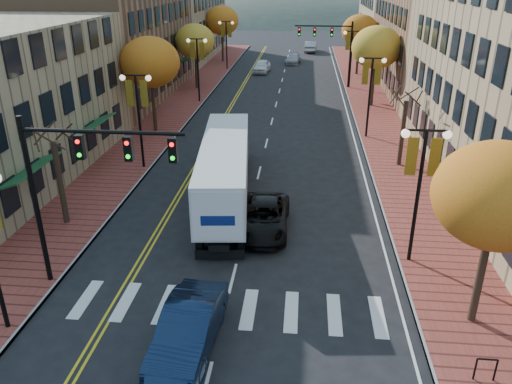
# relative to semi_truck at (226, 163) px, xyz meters

# --- Properties ---
(ground) EXTENTS (200.00, 200.00, 0.00)m
(ground) POSITION_rel_semi_truck_xyz_m (1.46, -11.99, -2.11)
(ground) COLOR black
(ground) RESTS_ON ground
(sidewalk_left) EXTENTS (4.00, 85.00, 0.15)m
(sidewalk_left) POSITION_rel_semi_truck_xyz_m (-7.54, 20.51, -2.03)
(sidewalk_left) COLOR brown
(sidewalk_left) RESTS_ON ground
(sidewalk_right) EXTENTS (4.00, 85.00, 0.15)m
(sidewalk_right) POSITION_rel_semi_truck_xyz_m (10.46, 20.51, -2.03)
(sidewalk_right) COLOR brown
(sidewalk_right) RESTS_ON ground
(building_left_mid) EXTENTS (12.00, 24.00, 11.00)m
(building_left_mid) POSITION_rel_semi_truck_xyz_m (-15.54, 24.01, 3.39)
(building_left_mid) COLOR brown
(building_left_mid) RESTS_ON ground
(building_left_far) EXTENTS (12.00, 26.00, 9.50)m
(building_left_far) POSITION_rel_semi_truck_xyz_m (-15.54, 49.01, 2.64)
(building_left_far) COLOR #9E8966
(building_left_far) RESTS_ON ground
(building_right_mid) EXTENTS (15.00, 24.00, 10.00)m
(building_right_mid) POSITION_rel_semi_truck_xyz_m (19.96, 30.01, 2.89)
(building_right_mid) COLOR brown
(building_right_mid) RESTS_ON ground
(building_right_far) EXTENTS (15.00, 20.00, 11.00)m
(building_right_far) POSITION_rel_semi_truck_xyz_m (19.96, 52.01, 3.39)
(building_right_far) COLOR #9E8966
(building_right_far) RESTS_ON ground
(tree_left_a) EXTENTS (0.28, 0.28, 4.20)m
(tree_left_a) POSITION_rel_semi_truck_xyz_m (-7.54, -3.99, 0.14)
(tree_left_a) COLOR #382619
(tree_left_a) RESTS_ON sidewalk_left
(tree_left_b) EXTENTS (4.48, 4.48, 7.21)m
(tree_left_b) POSITION_rel_semi_truck_xyz_m (-7.54, 12.01, 3.34)
(tree_left_b) COLOR #382619
(tree_left_b) RESTS_ON sidewalk_left
(tree_left_c) EXTENTS (4.16, 4.16, 6.69)m
(tree_left_c) POSITION_rel_semi_truck_xyz_m (-7.54, 28.01, 2.95)
(tree_left_c) COLOR #382619
(tree_left_c) RESTS_ON sidewalk_left
(tree_left_d) EXTENTS (4.61, 4.61, 7.42)m
(tree_left_d) POSITION_rel_semi_truck_xyz_m (-7.54, 46.01, 3.50)
(tree_left_d) COLOR #382619
(tree_left_d) RESTS_ON sidewalk_left
(tree_right_a) EXTENTS (4.16, 4.16, 6.69)m
(tree_right_a) POSITION_rel_semi_truck_xyz_m (10.46, -9.99, 2.95)
(tree_right_a) COLOR #382619
(tree_right_a) RESTS_ON sidewalk_right
(tree_right_b) EXTENTS (0.28, 0.28, 4.20)m
(tree_right_b) POSITION_rel_semi_truck_xyz_m (10.46, 6.01, 0.14)
(tree_right_b) COLOR #382619
(tree_right_b) RESTS_ON sidewalk_right
(tree_right_c) EXTENTS (4.48, 4.48, 7.21)m
(tree_right_c) POSITION_rel_semi_truck_xyz_m (10.46, 22.01, 3.34)
(tree_right_c) COLOR #382619
(tree_right_c) RESTS_ON sidewalk_right
(tree_right_d) EXTENTS (4.35, 4.35, 7.00)m
(tree_right_d) POSITION_rel_semi_truck_xyz_m (10.46, 38.01, 3.18)
(tree_right_d) COLOR #382619
(tree_right_d) RESTS_ON sidewalk_right
(lamp_left_b) EXTENTS (1.96, 0.36, 6.05)m
(lamp_left_b) POSITION_rel_semi_truck_xyz_m (-6.04, 4.01, 2.19)
(lamp_left_b) COLOR black
(lamp_left_b) RESTS_ON ground
(lamp_left_c) EXTENTS (1.96, 0.36, 6.05)m
(lamp_left_c) POSITION_rel_semi_truck_xyz_m (-6.04, 22.01, 2.19)
(lamp_left_c) COLOR black
(lamp_left_c) RESTS_ON ground
(lamp_left_d) EXTENTS (1.96, 0.36, 6.05)m
(lamp_left_d) POSITION_rel_semi_truck_xyz_m (-6.04, 40.01, 2.19)
(lamp_left_d) COLOR black
(lamp_left_d) RESTS_ON ground
(lamp_right_a) EXTENTS (1.96, 0.36, 6.05)m
(lamp_right_a) POSITION_rel_semi_truck_xyz_m (8.96, -5.99, 2.19)
(lamp_right_a) COLOR black
(lamp_right_a) RESTS_ON ground
(lamp_right_b) EXTENTS (1.96, 0.36, 6.05)m
(lamp_right_b) POSITION_rel_semi_truck_xyz_m (8.96, 12.01, 2.19)
(lamp_right_b) COLOR black
(lamp_right_b) RESTS_ON ground
(lamp_right_c) EXTENTS (1.96, 0.36, 6.05)m
(lamp_right_c) POSITION_rel_semi_truck_xyz_m (8.96, 30.01, 2.19)
(lamp_right_c) COLOR black
(lamp_right_c) RESTS_ON ground
(traffic_mast_near) EXTENTS (6.10, 0.35, 7.00)m
(traffic_mast_near) POSITION_rel_semi_truck_xyz_m (-4.02, -8.99, 2.82)
(traffic_mast_near) COLOR black
(traffic_mast_near) RESTS_ON ground
(traffic_mast_far) EXTENTS (6.10, 0.34, 7.00)m
(traffic_mast_far) POSITION_rel_semi_truck_xyz_m (6.94, 30.01, 2.82)
(traffic_mast_far) COLOR black
(traffic_mast_far) RESTS_ON ground
(semi_truck) EXTENTS (3.78, 14.58, 3.60)m
(semi_truck) POSITION_rel_semi_truck_xyz_m (0.00, 0.00, 0.00)
(semi_truck) COLOR black
(semi_truck) RESTS_ON ground
(navy_sedan) EXTENTS (1.98, 4.95, 1.60)m
(navy_sedan) POSITION_rel_semi_truck_xyz_m (0.59, -12.28, -1.31)
(navy_sedan) COLOR #0D1B34
(navy_sedan) RESTS_ON ground
(black_suv) EXTENTS (2.38, 5.15, 1.43)m
(black_suv) POSITION_rel_semi_truck_xyz_m (2.39, -3.67, -1.39)
(black_suv) COLOR black
(black_suv) RESTS_ON ground
(car_far_white) EXTENTS (2.15, 4.70, 1.56)m
(car_far_white) POSITION_rel_semi_truck_xyz_m (-1.36, 38.52, -1.33)
(car_far_white) COLOR white
(car_far_white) RESTS_ON ground
(car_far_silver) EXTENTS (2.31, 4.65, 1.30)m
(car_far_silver) POSITION_rel_semi_truck_xyz_m (2.40, 45.73, -1.46)
(car_far_silver) COLOR #97979D
(car_far_silver) RESTS_ON ground
(car_far_oncoming) EXTENTS (2.16, 5.07, 1.63)m
(car_far_oncoming) POSITION_rel_semi_truck_xyz_m (4.92, 57.18, -1.29)
(car_far_oncoming) COLOR #A09FA7
(car_far_oncoming) RESTS_ON ground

